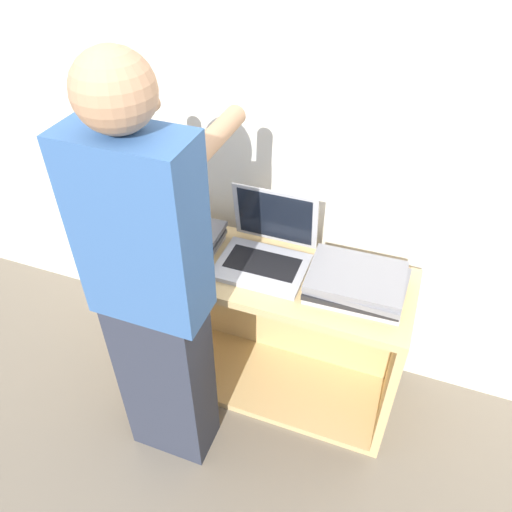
{
  "coord_description": "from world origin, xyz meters",
  "views": [
    {
      "loc": [
        0.52,
        -1.24,
        2.11
      ],
      "look_at": [
        0.0,
        0.16,
        0.87
      ],
      "focal_mm": 35.0,
      "sensor_mm": 36.0,
      "label": 1
    }
  ],
  "objects_px": {
    "laptop_open": "(266,250)",
    "laptop_stack_right": "(356,282)",
    "person": "(153,297)",
    "laptop_stack_left": "(175,239)"
  },
  "relations": [
    {
      "from": "laptop_open",
      "to": "laptop_stack_right",
      "type": "relative_size",
      "value": 0.95
    },
    {
      "from": "laptop_open",
      "to": "person",
      "type": "bearing_deg",
      "value": -118.28
    },
    {
      "from": "laptop_stack_right",
      "to": "person",
      "type": "distance_m",
      "value": 0.77
    },
    {
      "from": "laptop_stack_left",
      "to": "person",
      "type": "bearing_deg",
      "value": -71.09
    },
    {
      "from": "laptop_stack_right",
      "to": "person",
      "type": "height_order",
      "value": "person"
    },
    {
      "from": "laptop_open",
      "to": "person",
      "type": "height_order",
      "value": "person"
    },
    {
      "from": "laptop_open",
      "to": "laptop_stack_left",
      "type": "xyz_separation_m",
      "value": [
        -0.4,
        -0.05,
        -0.01
      ]
    },
    {
      "from": "laptop_open",
      "to": "laptop_stack_right",
      "type": "xyz_separation_m",
      "value": [
        0.39,
        -0.05,
        -0.01
      ]
    },
    {
      "from": "laptop_open",
      "to": "person",
      "type": "distance_m",
      "value": 0.54
    },
    {
      "from": "laptop_open",
      "to": "person",
      "type": "relative_size",
      "value": 0.21
    }
  ]
}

